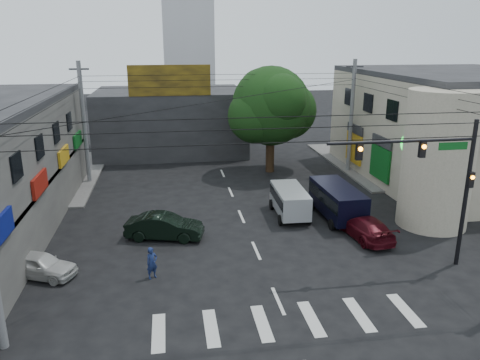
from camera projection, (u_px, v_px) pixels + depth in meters
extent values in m
plane|color=black|center=(264.00, 268.00, 22.70)|extent=(160.00, 160.00, 0.00)
cube|color=#514F4C|center=(418.00, 161.00, 42.35)|extent=(16.00, 16.00, 0.15)
cube|color=gray|center=(457.00, 128.00, 36.49)|extent=(14.00, 18.00, 8.00)
cylinder|color=gray|center=(438.00, 160.00, 26.95)|extent=(4.00, 4.00, 8.00)
cube|color=#232326|center=(171.00, 121.00, 45.84)|extent=(14.00, 10.00, 6.00)
cube|color=olive|center=(170.00, 80.00, 39.97)|extent=(7.00, 0.30, 2.60)
cylinder|color=black|center=(270.00, 146.00, 38.74)|extent=(0.70, 0.70, 4.40)
sphere|color=black|center=(271.00, 106.00, 37.78)|extent=(6.40, 6.40, 6.40)
cylinder|color=black|center=(466.00, 195.00, 22.11)|extent=(0.20, 0.20, 7.20)
cylinder|color=black|center=(402.00, 141.00, 20.82)|extent=(7.00, 0.14, 0.14)
cube|color=black|center=(422.00, 149.00, 21.08)|extent=(0.28, 0.22, 0.75)
cube|color=black|center=(359.00, 152.00, 20.64)|extent=(0.28, 0.22, 0.75)
sphere|color=orange|center=(424.00, 147.00, 20.90)|extent=(0.20, 0.20, 0.20)
sphere|color=orange|center=(361.00, 149.00, 20.46)|extent=(0.20, 0.20, 0.20)
cube|color=#0B5118|center=(453.00, 146.00, 21.27)|extent=(1.40, 0.06, 0.35)
cylinder|color=#59595B|center=(84.00, 124.00, 34.96)|extent=(0.32, 0.32, 9.20)
cylinder|color=#59595B|center=(351.00, 117.00, 38.05)|extent=(0.32, 0.32, 9.20)
imported|color=black|center=(164.00, 227.00, 25.92)|extent=(3.41, 4.93, 1.40)
imported|color=#BBBAB6|center=(40.00, 265.00, 21.74)|extent=(3.93, 4.50, 1.19)
imported|color=#400910|center=(365.00, 227.00, 26.01)|extent=(2.75, 4.72, 1.25)
imported|color=#16224D|center=(152.00, 263.00, 21.56)|extent=(0.88, 0.86, 1.53)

